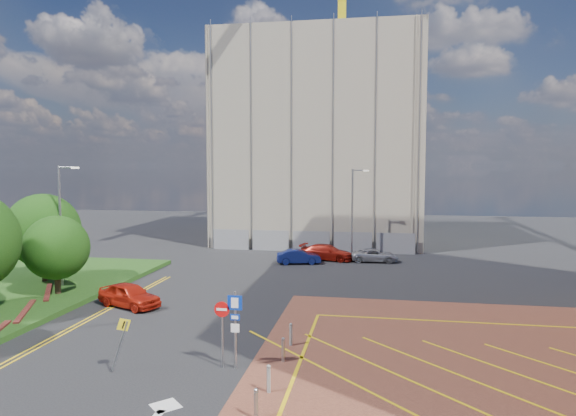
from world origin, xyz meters
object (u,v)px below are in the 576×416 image
(tree_c, at_px, (56,248))
(lamp_back, at_px, (353,209))
(car_blue_back, at_px, (299,257))
(car_silver_back, at_px, (375,255))
(tree_d, at_px, (43,230))
(car_red_left, at_px, (129,295))
(sign_cluster, at_px, (230,322))
(lamp_left_far, at_px, (61,221))
(car_red_back, at_px, (327,252))
(warning_sign, at_px, (121,338))

(tree_c, relative_size, lamp_back, 0.61)
(car_blue_back, distance_m, car_silver_back, 6.67)
(tree_d, xyz_separation_m, car_silver_back, (22.58, 12.72, -3.31))
(tree_c, xyz_separation_m, lamp_back, (17.58, 18.00, 1.17))
(car_red_left, height_order, car_blue_back, car_red_left)
(lamp_back, bearing_deg, sign_cluster, -97.97)
(lamp_back, bearing_deg, lamp_left_far, -139.14)
(lamp_back, height_order, car_red_back, lamp_back)
(car_blue_back, distance_m, car_red_back, 3.09)
(tree_c, height_order, car_blue_back, tree_c)
(tree_d, xyz_separation_m, lamp_left_far, (2.08, -1.00, 0.79))
(warning_sign, distance_m, car_red_back, 26.76)
(tree_d, height_order, warning_sign, tree_d)
(car_blue_back, xyz_separation_m, car_red_back, (2.19, 2.18, 0.07))
(sign_cluster, bearing_deg, lamp_back, 82.03)
(car_blue_back, bearing_deg, lamp_back, -59.12)
(warning_sign, bearing_deg, car_blue_back, 81.51)
(lamp_back, relative_size, car_silver_back, 1.98)
(lamp_back, bearing_deg, tree_d, -143.91)
(car_red_left, relative_size, car_red_back, 0.88)
(tree_c, xyz_separation_m, lamp_left_far, (-0.92, 2.00, 1.47))
(tree_c, bearing_deg, car_red_back, 45.84)
(lamp_left_far, relative_size, car_red_back, 1.70)
(sign_cluster, xyz_separation_m, warning_sign, (-4.14, -1.23, -0.52))
(sign_cluster, distance_m, car_blue_back, 22.76)
(lamp_left_far, bearing_deg, sign_cluster, -36.82)
(tree_c, height_order, car_red_left, tree_c)
(car_red_left, height_order, car_silver_back, car_red_left)
(lamp_back, height_order, car_blue_back, lamp_back)
(lamp_left_far, distance_m, lamp_back, 24.46)
(sign_cluster, distance_m, car_silver_back, 25.44)
(warning_sign, bearing_deg, car_red_left, 115.14)
(tree_d, distance_m, car_blue_back, 19.71)
(lamp_back, bearing_deg, car_red_back, -135.49)
(lamp_left_far, height_order, sign_cluster, lamp_left_far)
(car_silver_back, bearing_deg, car_red_back, 85.63)
(sign_cluster, bearing_deg, tree_d, 144.42)
(warning_sign, distance_m, car_red_left, 10.10)
(car_blue_back, bearing_deg, car_silver_back, -86.12)
(sign_cluster, xyz_separation_m, car_red_back, (1.62, 24.89, -1.27))
(lamp_back, xyz_separation_m, car_blue_back, (-4.35, -4.30, -3.75))
(lamp_back, distance_m, sign_cluster, 27.38)
(sign_cluster, bearing_deg, car_blue_back, 91.44)
(tree_d, xyz_separation_m, lamp_back, (20.58, 15.00, 0.49))
(lamp_left_far, height_order, lamp_back, lamp_left_far)
(car_silver_back, bearing_deg, tree_c, 126.52)
(warning_sign, relative_size, car_silver_back, 0.55)
(tree_c, height_order, car_red_back, tree_c)
(car_blue_back, bearing_deg, car_red_left, 138.34)
(car_red_left, xyz_separation_m, car_silver_back, (14.21, 16.85, -0.15))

